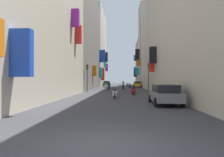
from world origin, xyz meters
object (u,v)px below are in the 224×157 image
at_px(parked_car_yellow, 137,84).
at_px(scooter_white, 115,93).
at_px(scooter_red, 134,91).
at_px(pedestrian_near_left, 109,85).
at_px(traffic_light_far_corner, 149,72).
at_px(traffic_light_near_corner, 87,73).
at_px(parked_car_green, 107,83).
at_px(scooter_silver, 127,85).
at_px(scooter_blue, 130,86).
at_px(parked_car_grey, 165,94).
at_px(pedestrian_crossing, 123,85).

height_order(parked_car_yellow, scooter_white, parked_car_yellow).
height_order(scooter_red, pedestrian_near_left, pedestrian_near_left).
xyz_separation_m(parked_car_yellow, traffic_light_far_corner, (0.57, -16.03, 2.21)).
xyz_separation_m(scooter_white, traffic_light_far_corner, (4.77, 10.70, 2.50)).
bearing_deg(parked_car_yellow, pedestrian_near_left, -117.76).
height_order(parked_car_yellow, traffic_light_near_corner, traffic_light_near_corner).
xyz_separation_m(scooter_red, traffic_light_near_corner, (-6.50, 4.52, 2.29)).
bearing_deg(pedestrian_near_left, scooter_white, -83.76).
relative_size(parked_car_green, scooter_silver, 2.22).
distance_m(parked_car_green, scooter_red, 32.52).
height_order(parked_car_yellow, scooter_blue, parked_car_yellow).
distance_m(scooter_silver, scooter_white, 30.40).
bearing_deg(parked_car_yellow, parked_car_green, 130.32).
bearing_deg(traffic_light_near_corner, scooter_blue, 63.18).
height_order(parked_car_green, scooter_red, parked_car_green).
bearing_deg(scooter_red, parked_car_grey, -79.33).
distance_m(scooter_silver, pedestrian_near_left, 15.27).
bearing_deg(scooter_red, scooter_blue, 89.18).
distance_m(parked_car_grey, scooter_blue, 27.03).
bearing_deg(parked_car_grey, scooter_silver, 92.90).
distance_m(parked_car_green, traffic_light_far_corner, 27.00).
xyz_separation_m(parked_car_green, traffic_light_near_corner, (-0.56, -27.45, 2.00)).
bearing_deg(scooter_red, parked_car_yellow, 84.67).
bearing_deg(pedestrian_near_left, parked_car_yellow, 62.24).
bearing_deg(traffic_light_far_corner, scooter_white, -114.02).
relative_size(scooter_silver, scooter_blue, 1.09).
distance_m(pedestrian_crossing, traffic_light_far_corner, 7.01).
bearing_deg(pedestrian_crossing, parked_car_green, 103.24).
height_order(parked_car_yellow, traffic_light_far_corner, traffic_light_far_corner).
distance_m(parked_car_grey, pedestrian_near_left, 21.15).
height_order(parked_car_yellow, scooter_silver, parked_car_yellow).
bearing_deg(parked_car_green, parked_car_grey, -79.45).
xyz_separation_m(parked_car_yellow, traffic_light_near_corner, (-8.60, -17.98, 2.00)).
xyz_separation_m(pedestrian_crossing, traffic_light_far_corner, (3.88, -5.42, 2.16)).
distance_m(scooter_red, scooter_blue, 17.87).
xyz_separation_m(parked_car_green, parked_car_yellow, (8.03, -9.47, 0.00)).
height_order(scooter_red, traffic_light_far_corner, traffic_light_far_corner).
distance_m(scooter_red, pedestrian_crossing, 11.96).
bearing_deg(parked_car_grey, pedestrian_near_left, 105.11).
height_order(scooter_white, traffic_light_far_corner, traffic_light_far_corner).
relative_size(traffic_light_near_corner, traffic_light_far_corner, 0.92).
relative_size(scooter_red, scooter_silver, 0.99).
bearing_deg(parked_car_green, traffic_light_far_corner, -71.35).
bearing_deg(parked_car_yellow, scooter_red, -95.33).
height_order(scooter_blue, pedestrian_near_left, pedestrian_near_left).
xyz_separation_m(pedestrian_crossing, traffic_light_near_corner, (-5.28, -7.38, 1.94)).
xyz_separation_m(scooter_red, scooter_white, (-2.10, -4.23, -0.00)).
distance_m(parked_car_grey, traffic_light_far_corner, 15.77).
bearing_deg(parked_car_grey, pedestrian_crossing, 97.94).
relative_size(parked_car_grey, parked_car_yellow, 1.01).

